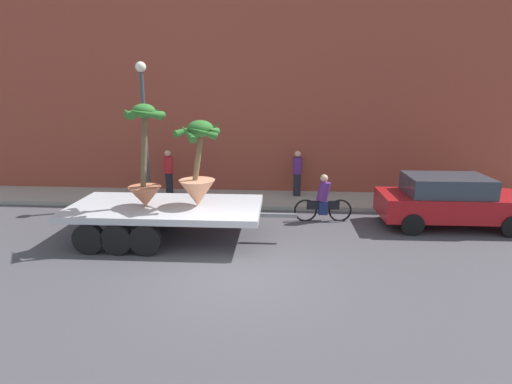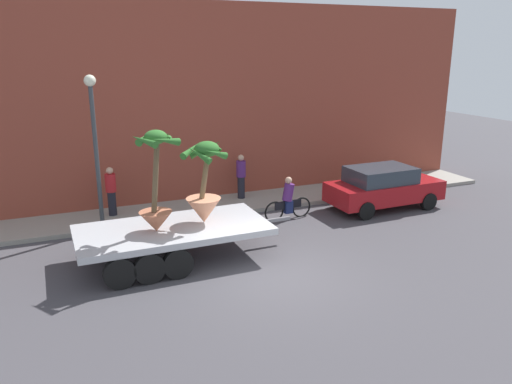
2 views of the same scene
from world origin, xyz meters
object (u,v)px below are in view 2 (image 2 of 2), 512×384
Objects in this scene: flatbed_trailer at (165,235)px; potted_palm_middle at (205,189)px; potted_palm_rear at (156,189)px; pedestrian_near_gate at (111,190)px; parked_car at (383,187)px; cyclist at (288,200)px; pedestrian_far_left at (241,176)px; street_lamp at (94,132)px.

potted_palm_middle is (1.18, 0.02, 1.18)m from flatbed_trailer.
potted_palm_rear is 1.61× the size of pedestrian_near_gate.
cyclist is at bearing 175.83° from parked_car.
cyclist is 2.68m from pedestrian_far_left.
potted_palm_rear reaches higher than flatbed_trailer.
pedestrian_far_left reaches higher than parked_car.
pedestrian_far_left is at bearing 12.71° from street_lamp.
pedestrian_far_left reaches higher than cyclist.
parked_car is at bearing -4.17° from cyclist.
cyclist is 6.74m from street_lamp.
flatbed_trailer is at bearing -67.28° from street_lamp.
cyclist is (4.74, 1.90, -0.10)m from flatbed_trailer.
cyclist is (4.96, 2.09, -1.49)m from potted_palm_rear.
potted_palm_middle is 1.36× the size of pedestrian_near_gate.
potted_palm_rear is 6.34m from pedestrian_far_left.
potted_palm_middle is at bearing -51.74° from street_lamp.
parked_car is (7.33, 1.60, -1.12)m from potted_palm_middle.
flatbed_trailer is 3.67× the size of pedestrian_near_gate.
pedestrian_near_gate reaches higher than parked_car.
cyclist is 6.11m from pedestrian_near_gate.
flatbed_trailer is 8.66m from parked_car.
street_lamp is at bearing 170.72° from parked_car.
street_lamp reaches higher than potted_palm_rear.
parked_car is (8.51, 1.62, 0.06)m from flatbed_trailer.
flatbed_trailer is 2.28× the size of potted_palm_rear.
potted_palm_rear is 9.01m from parked_car.
street_lamp reaches higher than pedestrian_far_left.
potted_palm_middle is at bearing -63.82° from pedestrian_near_gate.
cyclist is 0.38× the size of street_lamp.
potted_palm_middle is 7.59m from parked_car.
flatbed_trailer is 4.28m from street_lamp.
flatbed_trailer is at bearing 41.12° from potted_palm_rear.
potted_palm_rear is 1.43m from potted_palm_middle.
cyclist is at bearing -73.33° from pedestrian_far_left.
street_lamp is at bearing -114.74° from pedestrian_near_gate.
parked_car is 0.89× the size of street_lamp.
parked_car is (3.77, -0.27, 0.16)m from cyclist.
potted_palm_middle is at bearing 8.63° from potted_palm_rear.
pedestrian_near_gate is (-9.40, 2.61, 0.22)m from parked_car.
parked_car is 9.76m from pedestrian_near_gate.
cyclist is 3.78m from parked_car.
pedestrian_far_left is at bearing 148.17° from parked_car.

